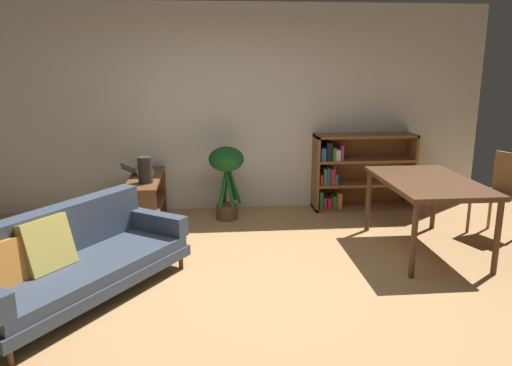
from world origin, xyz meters
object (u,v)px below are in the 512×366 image
open_laptop (139,171)px  dining_chair_near (501,189)px  media_console (146,203)px  dining_table (428,186)px  bookshelf (356,172)px  potted_floor_plant (227,170)px  fabric_couch (70,259)px  desk_speaker (145,170)px

open_laptop → dining_chair_near: (4.18, -0.95, -0.10)m
media_console → dining_table: (3.03, -1.08, 0.40)m
dining_chair_near → bookshelf: size_ratio=0.70×
bookshelf → potted_floor_plant: bearing=-169.0°
fabric_couch → desk_speaker: (0.46, 1.57, 0.42)m
bookshelf → fabric_couch: bearing=-142.8°
potted_floor_plant → dining_table: potted_floor_plant is taller
fabric_couch → media_console: size_ratio=1.65×
dining_table → open_laptop: bearing=157.1°
fabric_couch → desk_speaker: bearing=73.6°
desk_speaker → fabric_couch: bearing=-106.4°
fabric_couch → potted_floor_plant: potted_floor_plant is taller
media_console → bookshelf: (2.76, 0.55, 0.20)m
fabric_couch → potted_floor_plant: 2.51m
desk_speaker → dining_table: desk_speaker is taller
dining_chair_near → bookshelf: (-1.32, 1.25, -0.04)m
bookshelf → open_laptop: bearing=-173.9°
potted_floor_plant → dining_table: 2.42m
open_laptop → media_console: bearing=-68.1°
potted_floor_plant → open_laptop: bearing=178.0°
media_console → dining_table: bearing=-19.6°
fabric_couch → media_console: fabric_couch is taller
fabric_couch → desk_speaker: 1.69m
potted_floor_plant → bookshelf: bearing=11.0°
media_console → bookshelf: 2.82m
media_console → desk_speaker: size_ratio=4.22×
desk_speaker → bookshelf: size_ratio=0.22×
dining_table → fabric_couch: bearing=-167.3°
open_laptop → desk_speaker: (0.14, -0.53, 0.12)m
media_console → potted_floor_plant: 1.06m
open_laptop → desk_speaker: size_ratio=1.49×
open_laptop → dining_chair_near: size_ratio=0.47×
desk_speaker → dining_chair_near: (4.03, -0.41, -0.22)m
potted_floor_plant → bookshelf: (1.77, 0.34, -0.13)m
desk_speaker → dining_chair_near: bearing=-5.9°
dining_table → potted_floor_plant: bearing=147.8°
desk_speaker → potted_floor_plant: size_ratio=0.32×
media_console → potted_floor_plant: bearing=12.1°
dining_chair_near → media_console: bearing=170.3°
fabric_couch → open_laptop: fabric_couch is taller
fabric_couch → media_console: (0.42, 1.85, -0.05)m
open_laptop → bookshelf: bearing=6.1°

